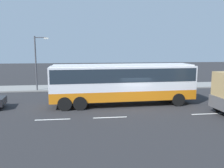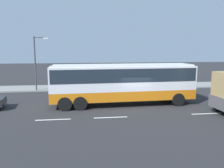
{
  "view_description": "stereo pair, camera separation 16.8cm",
  "coord_description": "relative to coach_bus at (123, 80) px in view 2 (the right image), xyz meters",
  "views": [
    {
      "loc": [
        -4.22,
        -18.76,
        4.87
      ],
      "look_at": [
        -1.79,
        0.95,
        1.8
      ],
      "focal_mm": 37.06,
      "sensor_mm": 36.0,
      "label": 1
    },
    {
      "loc": [
        -4.39,
        -18.74,
        4.87
      ],
      "look_at": [
        -1.79,
        0.95,
        1.8
      ],
      "focal_mm": 37.06,
      "sensor_mm": 36.0,
      "label": 2
    }
  ],
  "objects": [
    {
      "name": "sidewalk_curb",
      "position": [
        0.86,
        9.18,
        -2.1
      ],
      "size": [
        80.0,
        4.0,
        0.15
      ],
      "primitive_type": "cube",
      "color": "gray",
      "rests_on": "ground_plane"
    },
    {
      "name": "pedestrian_near_curb",
      "position": [
        -3.1,
        8.34,
        -1.08
      ],
      "size": [
        0.32,
        0.32,
        1.65
      ],
      "rotation": [
        0.0,
        0.0,
        0.55
      ],
      "color": "black",
      "rests_on": "sidewalk_curb"
    },
    {
      "name": "coach_bus",
      "position": [
        0.0,
        0.0,
        0.0
      ],
      "size": [
        12.38,
        3.11,
        3.51
      ],
      "rotation": [
        0.0,
        0.0,
        0.04
      ],
      "color": "orange",
      "rests_on": "ground_plane"
    },
    {
      "name": "street_lamp",
      "position": [
        -8.51,
        7.49,
        1.49
      ],
      "size": [
        1.59,
        0.24,
        6.07
      ],
      "color": "#47474C",
      "rests_on": "sidewalk_curb"
    },
    {
      "name": "lane_centreline",
      "position": [
        -3.91,
        -3.61,
        -2.17
      ],
      "size": [
        30.8,
        0.16,
        0.01
      ],
      "color": "white",
      "rests_on": "ground_plane"
    },
    {
      "name": "ground_plane",
      "position": [
        0.86,
        -0.64,
        -2.18
      ],
      "size": [
        120.0,
        120.0,
        0.0
      ],
      "primitive_type": "plane",
      "color": "#28282B"
    }
  ]
}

